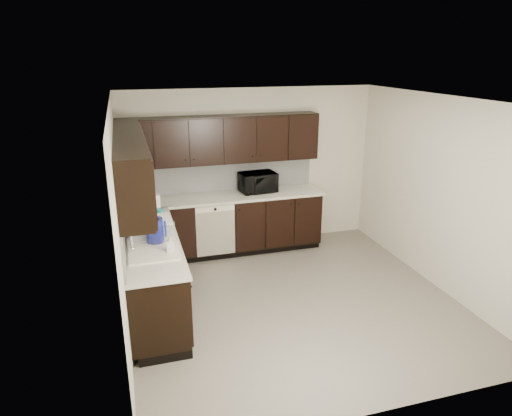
% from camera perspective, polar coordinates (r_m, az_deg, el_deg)
% --- Properties ---
extents(floor, '(4.00, 4.00, 0.00)m').
position_cam_1_polar(floor, '(5.94, 4.62, -11.46)').
color(floor, gray).
rests_on(floor, ground).
extents(ceiling, '(4.00, 4.00, 0.00)m').
position_cam_1_polar(ceiling, '(5.15, 5.37, 13.30)').
color(ceiling, white).
rests_on(ceiling, wall_back).
extents(wall_back, '(4.00, 0.02, 2.50)m').
position_cam_1_polar(wall_back, '(7.24, -0.72, 4.94)').
color(wall_back, beige).
rests_on(wall_back, floor).
extents(wall_left, '(0.02, 4.00, 2.50)m').
position_cam_1_polar(wall_left, '(5.08, -16.60, -2.01)').
color(wall_left, beige).
rests_on(wall_left, floor).
extents(wall_right, '(0.02, 4.00, 2.50)m').
position_cam_1_polar(wall_right, '(6.39, 21.95, 1.65)').
color(wall_right, beige).
rests_on(wall_right, floor).
extents(wall_front, '(4.00, 0.02, 2.50)m').
position_cam_1_polar(wall_front, '(3.78, 16.03, -9.42)').
color(wall_front, beige).
rests_on(wall_front, floor).
extents(lower_cabinets, '(3.00, 2.80, 0.90)m').
position_cam_1_polar(lower_cabinets, '(6.48, -7.18, -4.74)').
color(lower_cabinets, black).
rests_on(lower_cabinets, floor).
extents(countertop, '(3.03, 2.83, 0.04)m').
position_cam_1_polar(countertop, '(6.30, -7.39, -0.52)').
color(countertop, beige).
rests_on(countertop, lower_cabinets).
extents(backsplash, '(3.00, 2.80, 0.48)m').
position_cam_1_polar(backsplash, '(6.39, -9.64, 2.11)').
color(backsplash, silver).
rests_on(backsplash, countertop).
extents(upper_cabinets, '(3.00, 2.80, 0.70)m').
position_cam_1_polar(upper_cabinets, '(6.15, -8.74, 7.18)').
color(upper_cabinets, black).
rests_on(upper_cabinets, wall_back).
extents(dishwasher, '(0.58, 0.04, 0.78)m').
position_cam_1_polar(dishwasher, '(6.75, -5.08, -2.45)').
color(dishwasher, '#F0E4C4').
rests_on(dishwasher, lower_cabinets).
extents(sink, '(0.54, 0.82, 0.42)m').
position_cam_1_polar(sink, '(5.21, -12.71, -5.53)').
color(sink, '#F0E4C4').
rests_on(sink, countertop).
extents(microwave, '(0.58, 0.42, 0.30)m').
position_cam_1_polar(microwave, '(7.06, 0.23, 3.23)').
color(microwave, black).
rests_on(microwave, countertop).
extents(soap_bottle_a, '(0.09, 0.09, 0.19)m').
position_cam_1_polar(soap_bottle_a, '(5.03, -10.67, -4.37)').
color(soap_bottle_a, gray).
rests_on(soap_bottle_a, countertop).
extents(soap_bottle_b, '(0.12, 0.12, 0.24)m').
position_cam_1_polar(soap_bottle_b, '(6.10, -15.11, -0.26)').
color(soap_bottle_b, gray).
rests_on(soap_bottle_b, countertop).
extents(toaster_oven, '(0.36, 0.29, 0.20)m').
position_cam_1_polar(toaster_oven, '(6.82, -14.47, 1.62)').
color(toaster_oven, silver).
rests_on(toaster_oven, countertop).
extents(storage_bin, '(0.58, 0.48, 0.20)m').
position_cam_1_polar(storage_bin, '(5.49, -13.27, -2.50)').
color(storage_bin, silver).
rests_on(storage_bin, countertop).
extents(blue_pitcher, '(0.22, 0.22, 0.30)m').
position_cam_1_polar(blue_pitcher, '(5.26, -12.54, -2.84)').
color(blue_pitcher, navy).
rests_on(blue_pitcher, countertop).
extents(teal_tumbler, '(0.10, 0.10, 0.19)m').
position_cam_1_polar(teal_tumbler, '(5.88, -12.02, -1.00)').
color(teal_tumbler, '#0D9187').
rests_on(teal_tumbler, countertop).
extents(paper_towel_roll, '(0.18, 0.18, 0.31)m').
position_cam_1_polar(paper_towel_roll, '(6.09, -12.48, 0.21)').
color(paper_towel_roll, white).
rests_on(paper_towel_roll, countertop).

